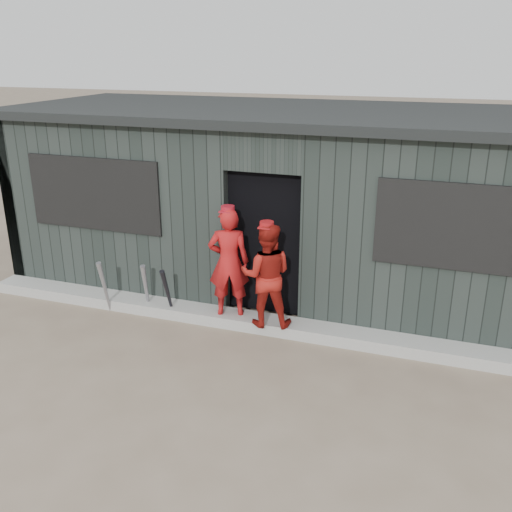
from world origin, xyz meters
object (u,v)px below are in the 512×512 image
at_px(bat_mid, 146,288).
at_px(player_red_left, 229,262).
at_px(bat_right, 168,293).
at_px(dugout, 293,201).
at_px(player_red_right, 266,275).
at_px(player_grey_back, 284,269).
at_px(bat_left, 105,287).

distance_m(bat_mid, player_red_left, 1.28).
height_order(bat_right, dugout, dugout).
xyz_separation_m(bat_mid, player_red_right, (1.73, -0.05, 0.44)).
bearing_deg(player_grey_back, player_red_right, 90.19).
height_order(player_red_right, dugout, dugout).
distance_m(player_red_right, dugout, 1.88).
bearing_deg(player_red_right, bat_left, -10.11).
relative_size(bat_right, dugout, 0.09).
bearing_deg(player_grey_back, dugout, -79.27).
relative_size(bat_left, player_grey_back, 0.66).
height_order(bat_mid, dugout, dugout).
bearing_deg(player_red_left, bat_right, -8.54).
bearing_deg(dugout, bat_mid, -131.46).
relative_size(player_red_right, dugout, 0.16).
distance_m(bat_left, player_red_right, 2.29).
distance_m(bat_mid, dugout, 2.52).
bearing_deg(player_red_left, dugout, -121.21).
height_order(bat_right, player_red_right, player_red_right).
distance_m(bat_left, dugout, 2.98).
height_order(bat_left, player_red_right, player_red_right).
relative_size(player_red_right, player_grey_back, 1.09).
bearing_deg(dugout, bat_right, -123.02).
relative_size(bat_right, player_red_right, 0.60).
bearing_deg(bat_left, bat_mid, 20.15).
distance_m(bat_mid, player_grey_back, 1.89).
bearing_deg(player_red_left, player_grey_back, -149.90).
height_order(bat_left, bat_right, bat_left).
bearing_deg(bat_left, player_red_right, 3.47).
bearing_deg(bat_left, player_grey_back, 21.77).
bearing_deg(player_grey_back, bat_right, 30.54).
distance_m(player_red_left, player_red_right, 0.56).
relative_size(bat_right, player_red_left, 0.55).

